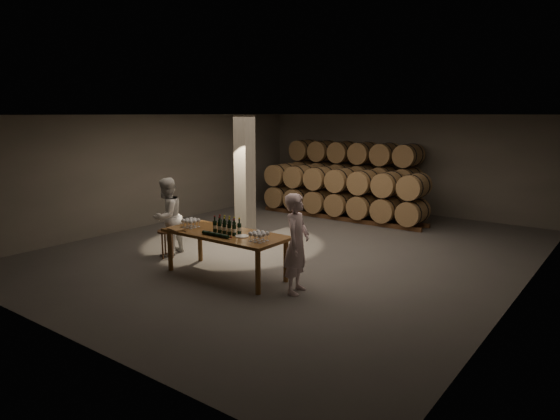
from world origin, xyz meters
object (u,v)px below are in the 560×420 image
Objects in this scene: tasting_table at (226,238)px; plate at (242,236)px; stool at (166,235)px; person_woman at (167,217)px; notebook_near at (177,230)px; person_man at (297,244)px; bottle_cluster at (227,227)px.

plate is at bearing -6.69° from tasting_table.
person_woman is (-0.20, 0.22, 0.37)m from stool.
plate is 1.45m from notebook_near.
plate is at bearing 81.33° from person_man.
bottle_cluster is 1.64m from person_man.
stool is (-1.94, 0.12, -0.27)m from tasting_table.
person_woman is at bearing 159.05° from notebook_near.
plate reaches higher than tasting_table.
tasting_table is 4.32× the size of bottle_cluster.
person_man reaches higher than bottle_cluster.
bottle_cluster reaches higher than tasting_table.
person_man is (2.59, 0.52, 0.01)m from notebook_near.
person_woman reaches higher than bottle_cluster.
bottle_cluster is (0.05, -0.00, 0.22)m from tasting_table.
person_man reaches higher than tasting_table.
tasting_table is at bearing 77.62° from person_man.
notebook_near is 1.46m from person_woman.
person_man is at bearing 2.51° from tasting_table.
notebook_near is 0.43× the size of stool.
plate is 0.15× the size of person_man.
bottle_cluster is at bearing -3.96° from tasting_table.
notebook_near reaches higher than stool.
tasting_table is 9.68× the size of plate.
bottle_cluster is at bearing 36.72° from notebook_near.
notebook_near is (-0.96, -0.45, -0.10)m from bottle_cluster.
person_man reaches higher than plate.
bottle_cluster is 0.33× the size of person_man.
person_woman is (-2.14, 0.34, 0.10)m from tasting_table.
bottle_cluster is at bearing 66.87° from person_woman.
tasting_table is 2.17m from person_woman.
person_man is at bearing 6.23° from plate.
bottle_cluster is 0.45m from plate.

